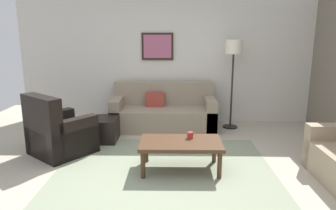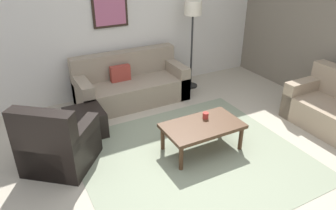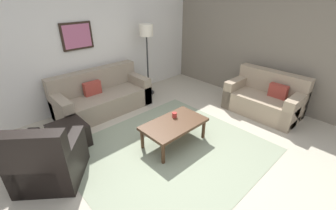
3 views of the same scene
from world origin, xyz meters
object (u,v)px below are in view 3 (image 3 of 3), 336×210
at_px(armchair_leather, 48,164).
at_px(coffee_table, 174,125).
at_px(cup, 174,115).
at_px(couch_loveseat, 265,99).
at_px(lamp_standing, 147,38).
at_px(couch_main, 101,97).
at_px(ottoman, 69,135).
at_px(framed_artwork, 77,36).

bearing_deg(armchair_leather, coffee_table, -16.08).
xyz_separation_m(coffee_table, cup, (0.13, 0.12, 0.10)).
height_order(couch_loveseat, coffee_table, couch_loveseat).
bearing_deg(cup, armchair_leather, 168.29).
height_order(armchair_leather, lamp_standing, lamp_standing).
bearing_deg(couch_main, ottoman, -142.76).
bearing_deg(couch_main, coffee_table, -81.77).
xyz_separation_m(coffee_table, lamp_standing, (1.04, 1.98, 1.05)).
xyz_separation_m(cup, framed_artwork, (-0.55, 2.27, 1.12)).
bearing_deg(coffee_table, lamp_standing, 62.36).
height_order(couch_loveseat, cup, couch_loveseat).
bearing_deg(cup, couch_loveseat, -17.45).
bearing_deg(couch_main, cup, -77.32).
distance_m(couch_loveseat, armchair_leather, 4.25).
distance_m(couch_loveseat, coffee_table, 2.31).
relative_size(coffee_table, framed_artwork, 1.73).
distance_m(cup, lamp_standing, 2.27).
xyz_separation_m(couch_loveseat, coffee_table, (-2.24, 0.54, 0.06)).
distance_m(armchair_leather, ottoman, 0.83).
bearing_deg(cup, couch_main, 102.68).
height_order(couch_loveseat, lamp_standing, lamp_standing).
height_order(lamp_standing, framed_artwork, framed_artwork).
relative_size(ottoman, cup, 6.26).
bearing_deg(cup, coffee_table, -136.69).
bearing_deg(coffee_table, couch_main, 98.23).
height_order(armchair_leather, coffee_table, armchair_leather).
bearing_deg(coffee_table, armchair_leather, 163.92).
bearing_deg(framed_artwork, coffee_table, -80.05).
bearing_deg(couch_loveseat, framed_artwork, 132.25).
bearing_deg(ottoman, lamp_standing, 18.44).
xyz_separation_m(ottoman, framed_artwork, (0.93, 1.21, 1.37)).
distance_m(ottoman, cup, 1.84).
bearing_deg(armchair_leather, framed_artwork, 51.94).
height_order(armchair_leather, ottoman, armchair_leather).
height_order(cup, lamp_standing, lamp_standing).
bearing_deg(ottoman, framed_artwork, 52.51).
xyz_separation_m(couch_main, coffee_table, (0.29, -1.99, 0.06)).
relative_size(armchair_leather, coffee_table, 1.02).
relative_size(couch_main, coffee_table, 1.81).
relative_size(armchair_leather, framed_artwork, 1.77).
relative_size(armchair_leather, lamp_standing, 0.66).
bearing_deg(couch_loveseat, cup, 162.55).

